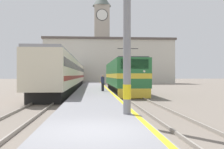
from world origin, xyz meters
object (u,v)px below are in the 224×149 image
locomotive_train (123,76)px  person_on_platform (103,83)px  catenary_mast (128,9)px  passenger_train (71,74)px  clock_tower (102,35)px

locomotive_train → person_on_platform: bearing=-122.0°
locomotive_train → person_on_platform: locomotive_train is taller
catenary_mast → passenger_train: bearing=98.9°
person_on_platform → locomotive_train: bearing=58.0°
catenary_mast → clock_tower: (1.11, 58.79, 7.98)m
locomotive_train → clock_tower: bearing=91.3°
person_on_platform → clock_tower: bearing=88.0°
clock_tower → catenary_mast: bearing=-91.1°
passenger_train → locomotive_train: bearing=-59.3°
passenger_train → catenary_mast: catenary_mast is taller
passenger_train → clock_tower: (5.89, 28.25, 10.52)m
locomotive_train → catenary_mast: (-2.04, -19.05, 2.83)m
locomotive_train → passenger_train: (-6.82, 11.49, 0.29)m
locomotive_train → clock_tower: size_ratio=0.70×
person_on_platform → clock_tower: size_ratio=0.07×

